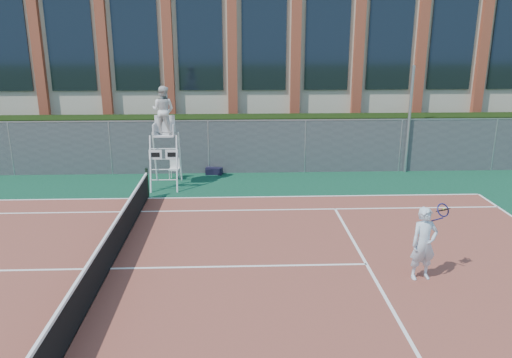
{
  "coord_description": "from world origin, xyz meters",
  "views": [
    {
      "loc": [
        3.17,
        -11.32,
        5.61
      ],
      "look_at": [
        3.73,
        3.0,
        1.42
      ],
      "focal_mm": 35.0,
      "sensor_mm": 36.0,
      "label": 1
    }
  ],
  "objects_px": {
    "tennis_player": "(424,243)",
    "plastic_chair": "(174,167)",
    "steel_pole": "(409,120)",
    "umpire_chair": "(163,113)"
  },
  "relations": [
    {
      "from": "umpire_chair",
      "to": "plastic_chair",
      "type": "bearing_deg",
      "value": 79.04
    },
    {
      "from": "steel_pole",
      "to": "umpire_chair",
      "type": "xyz_separation_m",
      "value": [
        -9.76,
        -1.65,
        0.6
      ]
    },
    {
      "from": "steel_pole",
      "to": "plastic_chair",
      "type": "bearing_deg",
      "value": -175.93
    },
    {
      "from": "steel_pole",
      "to": "umpire_chair",
      "type": "bearing_deg",
      "value": -170.42
    },
    {
      "from": "umpire_chair",
      "to": "tennis_player",
      "type": "distance_m",
      "value": 10.68
    },
    {
      "from": "steel_pole",
      "to": "tennis_player",
      "type": "bearing_deg",
      "value": -106.16
    },
    {
      "from": "plastic_chair",
      "to": "tennis_player",
      "type": "bearing_deg",
      "value": -52.18
    },
    {
      "from": "tennis_player",
      "to": "plastic_chair",
      "type": "bearing_deg",
      "value": 127.82
    },
    {
      "from": "steel_pole",
      "to": "tennis_player",
      "type": "distance_m",
      "value": 9.95
    },
    {
      "from": "tennis_player",
      "to": "umpire_chair",
      "type": "bearing_deg",
      "value": 131.87
    }
  ]
}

